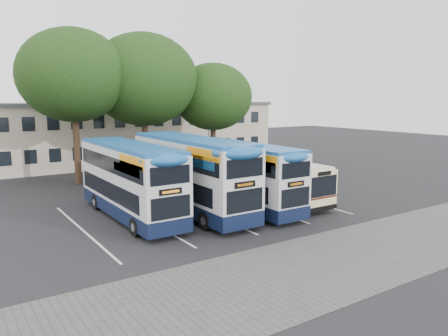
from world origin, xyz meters
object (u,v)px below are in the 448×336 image
Objects in this scene: lamp_post at (209,114)px; bus_single at (272,177)px; bus_dd_mid at (191,172)px; tree_left at (73,75)px; bus_dd_left at (130,178)px; tree_right at (213,97)px; bus_dd_right at (242,173)px; tree_mid at (143,80)px.

bus_single is (-4.38, -15.05, -3.55)m from lamp_post.
lamp_post is at bearing 55.09° from bus_dd_mid.
bus_dd_mid is (3.17, -12.41, -5.92)m from tree_left.
bus_dd_mid is (3.42, -0.83, 0.13)m from bus_dd_left.
tree_right reaches higher than bus_dd_right.
lamp_post is 16.07m from bus_single.
tree_mid reaches higher than lamp_post.
bus_single is at bearing -54.04° from tree_left.
lamp_post is 1.00× the size of bus_single.
bus_dd_right is at bearing -168.27° from bus_single.
bus_dd_mid is at bearing 165.30° from bus_dd_right.
bus_dd_left reaches higher than bus_dd_right.
tree_right is 0.97× the size of bus_dd_left.
bus_dd_mid is 6.05m from bus_single.
tree_right is 0.92× the size of bus_dd_mid.
bus_dd_right is 3.05m from bus_single.
lamp_post is 0.76× the size of tree_left.
bus_single is at bearing -1.91° from bus_dd_mid.
tree_mid reaches higher than bus_dd_left.
tree_mid is at bearing -162.95° from lamp_post.
tree_left is at bearing 115.25° from bus_dd_right.
lamp_post is at bearing 65.00° from bus_dd_right.
bus_dd_right is (0.53, -13.26, -5.97)m from tree_mid.
lamp_post is at bearing 10.22° from tree_left.
tree_right is (11.89, -0.96, -1.60)m from tree_left.
tree_mid reaches higher than bus_dd_right.
bus_single is at bearing -74.78° from tree_mid.
tree_mid is at bearing 92.28° from bus_dd_right.
tree_right is at bearing 76.77° from bus_single.
tree_left is 14.11m from bus_dd_mid.
bus_single is (3.44, -12.65, -6.63)m from tree_mid.
lamp_post is 8.75m from tree_mid.
bus_dd_right is 1.05× the size of bus_single.
tree_left reaches higher than lamp_post.
tree_mid is (5.71, 0.04, -0.20)m from tree_left.
bus_dd_right is at bearing -64.75° from tree_left.
bus_dd_right reaches higher than bus_single.
lamp_post reaches higher than bus_dd_right.
tree_mid is 1.20× the size of bus_dd_left.
tree_left reaches higher than bus_dd_right.
tree_left is 15.86m from bus_dd_right.
bus_dd_right is at bearing -14.10° from bus_dd_left.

